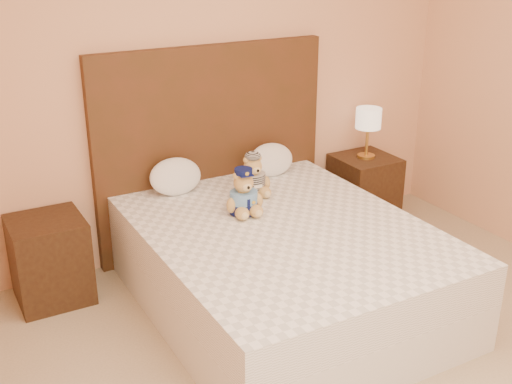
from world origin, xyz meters
TOP-DOWN VIEW (x-y plane):
  - room_walls at (0.00, 0.46)m, footprint 4.04×4.52m
  - bed at (0.00, 1.20)m, footprint 1.60×2.00m
  - headboard at (0.00, 2.21)m, footprint 1.75×0.08m
  - nightstand_left at (-1.25, 2.00)m, footprint 0.45×0.45m
  - nightstand_right at (1.25, 2.00)m, footprint 0.45×0.45m
  - lamp at (1.25, 2.00)m, footprint 0.20×0.20m
  - teddy_police at (-0.12, 1.50)m, footprint 0.28×0.27m
  - teddy_prisoner at (0.08, 1.74)m, footprint 0.26×0.25m
  - pillow_left at (-0.36, 2.03)m, footprint 0.37×0.24m
  - pillow_right at (0.40, 2.03)m, footprint 0.35×0.23m

SIDE VIEW (x-z plane):
  - nightstand_left at x=-1.25m, z-range 0.00..0.55m
  - nightstand_right at x=1.25m, z-range 0.00..0.55m
  - bed at x=0.00m, z-range 0.00..0.55m
  - pillow_right at x=0.40m, z-range 0.55..0.80m
  - pillow_left at x=-0.36m, z-range 0.55..0.81m
  - teddy_prisoner at x=0.08m, z-range 0.55..0.83m
  - teddy_police at x=-0.12m, z-range 0.55..0.85m
  - headboard at x=0.00m, z-range 0.00..1.50m
  - lamp at x=1.25m, z-range 0.65..1.05m
  - room_walls at x=0.00m, z-range 0.45..3.17m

